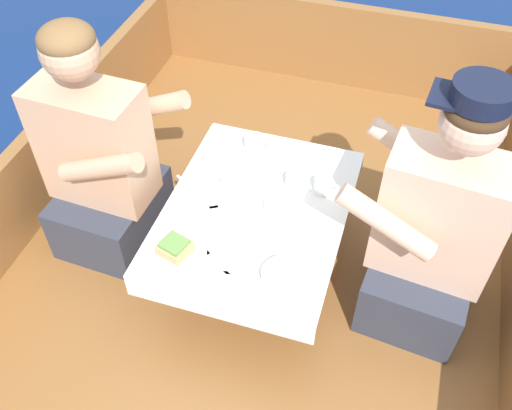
{
  "coord_description": "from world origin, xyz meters",
  "views": [
    {
      "loc": [
        0.44,
        -1.35,
        2.21
      ],
      "look_at": [
        0.0,
        0.03,
        0.69
      ],
      "focal_mm": 40.0,
      "sensor_mm": 36.0,
      "label": 1
    }
  ],
  "objects_px": {
    "person_starboard": "(432,235)",
    "tin_can": "(294,180)",
    "person_port": "(101,165)",
    "coffee_cup_port": "(324,185)",
    "coffee_cup_starboard": "(255,143)",
    "sandwich": "(175,247)"
  },
  "relations": [
    {
      "from": "person_starboard",
      "to": "tin_can",
      "type": "bearing_deg",
      "value": -9.07
    },
    {
      "from": "person_port",
      "to": "coffee_cup_port",
      "type": "bearing_deg",
      "value": 13.98
    },
    {
      "from": "person_port",
      "to": "tin_can",
      "type": "relative_size",
      "value": 14.94
    },
    {
      "from": "person_starboard",
      "to": "coffee_cup_starboard",
      "type": "distance_m",
      "value": 0.8
    },
    {
      "from": "person_port",
      "to": "sandwich",
      "type": "bearing_deg",
      "value": -30.52
    },
    {
      "from": "coffee_cup_starboard",
      "to": "tin_can",
      "type": "xyz_separation_m",
      "value": [
        0.21,
        -0.16,
        -0.01
      ]
    },
    {
      "from": "sandwich",
      "to": "coffee_cup_starboard",
      "type": "relative_size",
      "value": 1.15
    },
    {
      "from": "sandwich",
      "to": "coffee_cup_starboard",
      "type": "height_order",
      "value": "coffee_cup_starboard"
    },
    {
      "from": "coffee_cup_port",
      "to": "coffee_cup_starboard",
      "type": "height_order",
      "value": "coffee_cup_starboard"
    },
    {
      "from": "person_port",
      "to": "person_starboard",
      "type": "xyz_separation_m",
      "value": [
        1.26,
        0.02,
        0.0
      ]
    },
    {
      "from": "person_starboard",
      "to": "tin_can",
      "type": "height_order",
      "value": "person_starboard"
    },
    {
      "from": "sandwich",
      "to": "coffee_cup_port",
      "type": "height_order",
      "value": "coffee_cup_port"
    },
    {
      "from": "person_starboard",
      "to": "coffee_cup_starboard",
      "type": "xyz_separation_m",
      "value": [
        -0.74,
        0.3,
        -0.02
      ]
    },
    {
      "from": "sandwich",
      "to": "coffee_cup_port",
      "type": "relative_size",
      "value": 1.26
    },
    {
      "from": "person_starboard",
      "to": "sandwich",
      "type": "bearing_deg",
      "value": 26.05
    },
    {
      "from": "coffee_cup_port",
      "to": "coffee_cup_starboard",
      "type": "bearing_deg",
      "value": 154.56
    },
    {
      "from": "coffee_cup_starboard",
      "to": "person_port",
      "type": "bearing_deg",
      "value": -148.54
    },
    {
      "from": "person_port",
      "to": "tin_can",
      "type": "bearing_deg",
      "value": 15.48
    },
    {
      "from": "person_starboard",
      "to": "person_port",
      "type": "bearing_deg",
      "value": 6.97
    },
    {
      "from": "coffee_cup_starboard",
      "to": "tin_can",
      "type": "distance_m",
      "value": 0.26
    },
    {
      "from": "person_port",
      "to": "sandwich",
      "type": "relative_size",
      "value": 8.11
    },
    {
      "from": "person_port",
      "to": "coffee_cup_starboard",
      "type": "height_order",
      "value": "person_port"
    }
  ]
}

